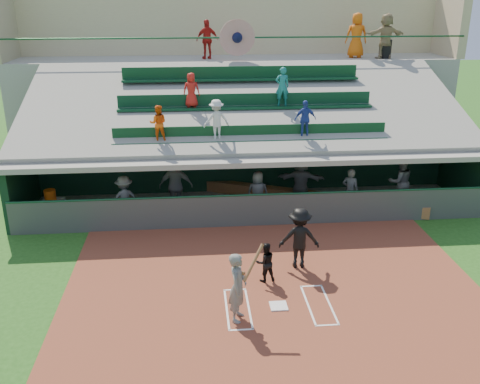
{
  "coord_description": "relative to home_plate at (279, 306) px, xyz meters",
  "views": [
    {
      "loc": [
        -2.0,
        -11.38,
        7.39
      ],
      "look_at": [
        -0.65,
        3.5,
        1.8
      ],
      "focal_mm": 40.0,
      "sensor_mm": 36.0,
      "label": 1
    }
  ],
  "objects": [
    {
      "name": "dugout_player_c",
      "position": [
        0.19,
        5.94,
        0.79
      ],
      "size": [
        0.81,
        0.58,
        1.56
      ],
      "primitive_type": "imported",
      "rotation": [
        0.0,
        0.0,
        3.04
      ],
      "color": "#51534F",
      "rests_on": "dugout_floor"
    },
    {
      "name": "concourse_staff_a",
      "position": [
        -1.23,
        13.11,
        5.41
      ],
      "size": [
        1.07,
        0.67,
        1.69
      ],
      "primitive_type": "imported",
      "rotation": [
        0.0,
        0.0,
        3.43
      ],
      "color": "#AB1713",
      "rests_on": "concourse_slab"
    },
    {
      "name": "catcher",
      "position": [
        -0.16,
        1.31,
        0.54
      ],
      "size": [
        0.62,
        0.53,
        1.11
      ],
      "primitive_type": "imported",
      "rotation": [
        0.0,
        0.0,
        3.35
      ],
      "color": "black",
      "rests_on": "dirt_slab"
    },
    {
      "name": "ground",
      "position": [
        0.0,
        0.0,
        -0.04
      ],
      "size": [
        100.0,
        100.0,
        0.0
      ],
      "primitive_type": "plane",
      "color": "#204F16",
      "rests_on": "ground"
    },
    {
      "name": "home_plate",
      "position": [
        0.0,
        0.0,
        0.0
      ],
      "size": [
        0.43,
        0.43,
        0.03
      ],
      "primitive_type": "cube",
      "color": "white",
      "rests_on": "dirt_slab"
    },
    {
      "name": "batter_at_plate",
      "position": [
        -1.06,
        -0.43,
        0.86
      ],
      "size": [
        0.92,
        0.78,
        1.95
      ],
      "color": "#5B5E59",
      "rests_on": "dirt_slab"
    },
    {
      "name": "dugout_player_a",
      "position": [
        -4.37,
        5.77,
        0.8
      ],
      "size": [
        1.16,
        0.87,
        1.6
      ],
      "primitive_type": "imported",
      "rotation": [
        0.0,
        0.0,
        3.43
      ],
      "color": "#555752",
      "rests_on": "dugout_floor"
    },
    {
      "name": "batters_box_chalk",
      "position": [
        0.0,
        0.0,
        -0.01
      ],
      "size": [
        2.65,
        1.85,
        0.01
      ],
      "color": "silver",
      "rests_on": "dirt_slab"
    },
    {
      "name": "water_cooler",
      "position": [
        -6.94,
        6.22,
        0.84
      ],
      "size": [
        0.4,
        0.4,
        0.4
      ],
      "primitive_type": "cylinder",
      "color": "#DF540D",
      "rests_on": "white_table"
    },
    {
      "name": "home_umpire",
      "position": [
        0.9,
        2.06,
        0.87
      ],
      "size": [
        1.21,
        0.77,
        1.77
      ],
      "primitive_type": "imported",
      "rotation": [
        0.0,
        0.0,
        3.04
      ],
      "color": "black",
      "rests_on": "dirt_slab"
    },
    {
      "name": "dugout_player_d",
      "position": [
        1.86,
        6.71,
        0.93
      ],
      "size": [
        1.79,
        0.92,
        1.85
      ],
      "primitive_type": "imported",
      "rotation": [
        0.0,
        0.0,
        2.91
      ],
      "color": "#575854",
      "rests_on": "dugout_floor"
    },
    {
      "name": "dirt_slab",
      "position": [
        0.0,
        0.5,
        -0.03
      ],
      "size": [
        11.0,
        9.0,
        0.02
      ],
      "primitive_type": "cube",
      "color": "brown",
      "rests_on": "ground"
    },
    {
      "name": "dugout_player_e",
      "position": [
        3.47,
        5.87,
        0.8
      ],
      "size": [
        0.7,
        0.63,
        1.6
      ],
      "primitive_type": "imported",
      "rotation": [
        0.0,
        0.0,
        2.59
      ],
      "color": "#535651",
      "rests_on": "dugout_floor"
    },
    {
      "name": "concourse_staff_c",
      "position": [
        6.68,
        12.59,
        5.54
      ],
      "size": [
        1.86,
        0.73,
        1.96
      ],
      "primitive_type": "imported",
      "rotation": [
        0.0,
        0.0,
        3.22
      ],
      "color": "tan",
      "rests_on": "concourse_slab"
    },
    {
      "name": "dugout_player_b",
      "position": [
        -2.65,
        6.32,
        1.0
      ],
      "size": [
        1.2,
        0.55,
        2.0
      ],
      "primitive_type": "imported",
      "rotation": [
        0.0,
        0.0,
        3.09
      ],
      "color": "#5F615B",
      "rests_on": "dugout_floor"
    },
    {
      "name": "grandstand",
      "position": [
        -0.01,
        10.51,
        2.23
      ],
      "size": [
        20.4,
        10.4,
        7.8
      ],
      "color": "#454945",
      "rests_on": "ground"
    },
    {
      "name": "white_table",
      "position": [
        -6.89,
        6.29,
        0.32
      ],
      "size": [
        0.76,
        0.59,
        0.63
      ],
      "primitive_type": "cube",
      "rotation": [
        0.0,
        0.0,
        -0.06
      ],
      "color": "silver",
      "rests_on": "dugout_floor"
    },
    {
      "name": "dugout_player_f",
      "position": [
        5.44,
        6.28,
        0.93
      ],
      "size": [
        0.92,
        0.72,
        1.85
      ],
      "primitive_type": "imported",
      "rotation": [
        0.0,
        0.0,
        3.17
      ],
      "color": "#5C5F5A",
      "rests_on": "dugout_floor"
    },
    {
      "name": "dugout_floor",
      "position": [
        0.0,
        6.75,
        -0.02
      ],
      "size": [
        16.0,
        3.5,
        0.04
      ],
      "primitive_type": "cube",
      "color": "gray",
      "rests_on": "ground"
    },
    {
      "name": "concourse_staff_b",
      "position": [
        5.49,
        13.04,
        5.55
      ],
      "size": [
        1.03,
        0.73,
        1.97
      ],
      "primitive_type": "imported",
      "rotation": [
        0.0,
        0.0,
        3.03
      ],
      "color": "#D95B0C",
      "rests_on": "concourse_slab"
    },
    {
      "name": "trash_bin",
      "position": [
        6.75,
        12.7,
        4.97
      ],
      "size": [
        0.54,
        0.54,
        0.81
      ],
      "primitive_type": "cylinder",
      "color": "black",
      "rests_on": "concourse_slab"
    },
    {
      "name": "dugout_bench",
      "position": [
        -0.18,
        7.98,
        0.21
      ],
      "size": [
        12.75,
        6.24,
        0.42
      ],
      "primitive_type": "cube",
      "rotation": [
        0.0,
        0.0,
        -0.44
      ],
      "color": "#986537",
      "rests_on": "dugout_floor"
    },
    {
      "name": "concourse_slab",
      "position": [
        0.0,
        13.5,
        2.26
      ],
      "size": [
        20.0,
        3.0,
        4.6
      ],
      "primitive_type": "cube",
      "color": "gray",
      "rests_on": "ground"
    }
  ]
}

